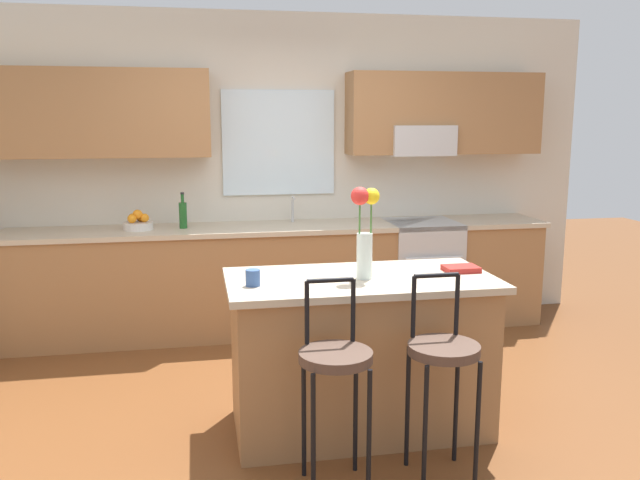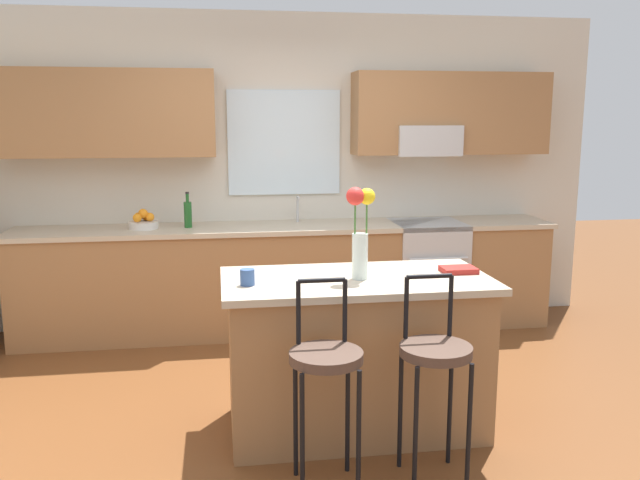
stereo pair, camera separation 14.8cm
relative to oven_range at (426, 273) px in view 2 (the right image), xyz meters
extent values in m
plane|color=brown|center=(-1.22, -1.68, -0.46)|extent=(14.00, 14.00, 0.00)
cube|color=beige|center=(-1.22, 0.38, 0.89)|extent=(5.60, 0.12, 2.70)
cube|color=#996B42|center=(-2.66, 0.15, 1.39)|extent=(1.71, 0.34, 0.70)
cube|color=#996B42|center=(0.23, 0.15, 1.39)|extent=(1.71, 0.34, 0.70)
cube|color=silver|center=(-1.22, 0.31, 1.14)|extent=(0.98, 0.03, 0.90)
cube|color=#B7BABC|center=(0.00, 0.12, 1.16)|extent=(0.56, 0.36, 0.26)
cube|color=#996B42|center=(-1.22, 0.02, -0.02)|extent=(4.50, 0.60, 0.88)
cube|color=#BCAD93|center=(-1.22, 0.02, 0.44)|extent=(4.56, 0.64, 0.04)
cube|color=#B7BABC|center=(-1.12, 0.02, 0.39)|extent=(0.54, 0.38, 0.11)
cylinder|color=#B7BABC|center=(-1.12, 0.18, 0.57)|extent=(0.02, 0.02, 0.22)
cylinder|color=#B7BABC|center=(-1.12, 0.12, 0.68)|extent=(0.02, 0.12, 0.02)
cube|color=#B7BABC|center=(0.00, 0.00, 0.00)|extent=(0.60, 0.60, 0.92)
cube|color=black|center=(0.00, -0.29, -0.06)|extent=(0.52, 0.02, 0.40)
cylinder|color=#B7BABC|center=(0.00, -0.33, 0.20)|extent=(0.50, 0.02, 0.02)
cube|color=#996B42|center=(-1.03, -1.88, -0.02)|extent=(1.45, 0.70, 0.88)
cube|color=#BCAD93|center=(-1.03, -1.88, 0.44)|extent=(1.53, 0.78, 0.04)
cylinder|color=black|center=(-1.44, -2.63, -0.13)|extent=(0.02, 0.02, 0.66)
cylinder|color=black|center=(-1.17, -2.63, -0.13)|extent=(0.02, 0.02, 0.66)
cylinder|color=black|center=(-1.44, -2.36, -0.13)|extent=(0.02, 0.02, 0.66)
cylinder|color=black|center=(-1.17, -2.36, -0.13)|extent=(0.02, 0.02, 0.66)
cylinder|color=#4C382D|center=(-1.31, -2.49, 0.23)|extent=(0.36, 0.36, 0.05)
cylinder|color=black|center=(-1.42, -2.36, 0.41)|extent=(0.02, 0.02, 0.32)
cylinder|color=black|center=(-1.19, -2.36, 0.41)|extent=(0.02, 0.02, 0.32)
cylinder|color=black|center=(-1.31, -2.36, 0.57)|extent=(0.23, 0.02, 0.02)
cylinder|color=black|center=(-0.89, -2.63, -0.13)|extent=(0.02, 0.02, 0.66)
cylinder|color=black|center=(-0.62, -2.63, -0.13)|extent=(0.02, 0.02, 0.66)
cylinder|color=black|center=(-0.89, -2.36, -0.13)|extent=(0.02, 0.02, 0.66)
cylinder|color=black|center=(-0.62, -2.36, -0.13)|extent=(0.02, 0.02, 0.66)
cylinder|color=#4C382D|center=(-0.76, -2.49, 0.23)|extent=(0.36, 0.36, 0.05)
cylinder|color=black|center=(-0.87, -2.36, 0.41)|extent=(0.02, 0.02, 0.32)
cylinder|color=black|center=(-0.64, -2.36, 0.41)|extent=(0.02, 0.02, 0.32)
cylinder|color=black|center=(-0.76, -2.36, 0.57)|extent=(0.23, 0.02, 0.02)
cylinder|color=silver|center=(-1.02, -1.92, 0.59)|extent=(0.09, 0.09, 0.26)
cylinder|color=#3D722D|center=(-0.98, -1.91, 0.73)|extent=(0.01, 0.01, 0.39)
sphere|color=yellow|center=(-0.98, -1.91, 0.93)|extent=(0.09, 0.09, 0.09)
cylinder|color=#3D722D|center=(-1.05, -1.92, 0.74)|extent=(0.01, 0.01, 0.39)
sphere|color=red|center=(-1.05, -1.92, 0.93)|extent=(0.10, 0.10, 0.10)
cylinder|color=#33518C|center=(-1.65, -1.97, 0.51)|extent=(0.08, 0.08, 0.09)
cube|color=maroon|center=(-0.41, -1.86, 0.48)|extent=(0.20, 0.15, 0.03)
cylinder|color=silver|center=(-2.41, 0.02, 0.49)|extent=(0.24, 0.24, 0.06)
sphere|color=orange|center=(-2.36, 0.02, 0.56)|extent=(0.07, 0.07, 0.07)
sphere|color=orange|center=(-2.39, 0.08, 0.56)|extent=(0.07, 0.07, 0.07)
sphere|color=orange|center=(-2.45, 0.06, 0.56)|extent=(0.07, 0.07, 0.07)
sphere|color=orange|center=(-2.45, -0.01, 0.56)|extent=(0.07, 0.07, 0.07)
sphere|color=orange|center=(-2.41, 0.02, 0.59)|extent=(0.08, 0.08, 0.08)
cylinder|color=#1E5923|center=(-2.05, 0.02, 0.57)|extent=(0.06, 0.06, 0.21)
cylinder|color=#1E5923|center=(-2.05, 0.02, 0.71)|extent=(0.03, 0.03, 0.07)
cylinder|color=black|center=(-2.05, 0.02, 0.75)|extent=(0.03, 0.03, 0.02)
camera|label=1|loc=(-1.94, -5.45, 1.36)|focal=37.09mm
camera|label=2|loc=(-1.80, -5.47, 1.36)|focal=37.09mm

